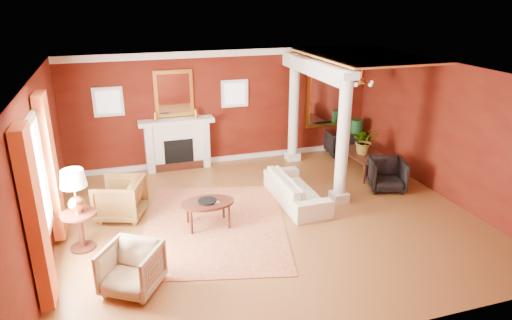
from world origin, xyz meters
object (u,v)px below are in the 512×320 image
object	(u,v)px
armchair_stripe	(131,267)
coffee_table	(208,204)
side_table	(76,197)
armchair_leopard	(120,197)
sofa	(296,185)
dining_table	(364,157)

from	to	relation	value
armchair_stripe	coffee_table	world-z (taller)	armchair_stripe
coffee_table	armchair_stripe	bearing A→B (deg)	-132.90
side_table	armchair_leopard	bearing A→B (deg)	55.69
armchair_leopard	side_table	distance (m)	1.36
sofa	dining_table	size ratio (longest dim) A/B	1.41
sofa	side_table	size ratio (longest dim) A/B	1.36
armchair_stripe	side_table	world-z (taller)	side_table
coffee_table	dining_table	bearing A→B (deg)	20.20
sofa	armchair_stripe	distance (m)	4.10
dining_table	coffee_table	bearing A→B (deg)	109.42
sofa	armchair_leopard	bearing A→B (deg)	83.56
armchair_stripe	coffee_table	xyz separation A→B (m)	(1.50, 1.61, 0.07)
sofa	dining_table	xyz separation A→B (m)	(2.25, 1.08, 0.00)
sofa	armchair_stripe	bearing A→B (deg)	120.74
armchair_stripe	dining_table	bearing A→B (deg)	60.52
coffee_table	sofa	bearing A→B (deg)	13.64
dining_table	armchair_leopard	bearing A→B (deg)	95.87
armchair_stripe	side_table	xyz separation A→B (m)	(-0.78, 1.48, 0.60)
sofa	armchair_leopard	world-z (taller)	armchair_leopard
sofa	armchair_leopard	distance (m)	3.62
armchair_leopard	armchair_stripe	size ratio (longest dim) A/B	1.11
coffee_table	dining_table	size ratio (longest dim) A/B	0.71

